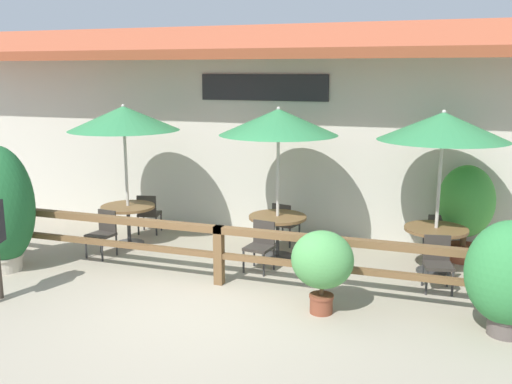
{
  "coord_description": "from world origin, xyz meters",
  "views": [
    {
      "loc": [
        3.32,
        -6.86,
        3.31
      ],
      "look_at": [
        0.44,
        1.56,
        1.42
      ],
      "focal_mm": 40.0,
      "sensor_mm": 36.0,
      "label": 1
    }
  ],
  "objects_px": {
    "chair_middle_streetside": "(261,244)",
    "chair_middle_wallside": "(285,222)",
    "dining_table_middle": "(278,224)",
    "dining_table_far": "(436,237)",
    "chair_near_wallside": "(149,212)",
    "potted_plant_broad_leaf": "(322,262)",
    "dining_table_near": "(128,213)",
    "chair_far_streetside": "(438,261)",
    "potted_plant_small_flowering": "(466,206)",
    "chair_far_wallside": "(437,233)",
    "patio_umbrella_far": "(443,126)",
    "patio_umbrella_near": "(124,118)",
    "patio_umbrella_middle": "(278,122)",
    "chair_near_streetside": "(103,231)",
    "potted_plant_tall_tropical": "(510,275)"
  },
  "relations": [
    {
      "from": "chair_near_wallside",
      "to": "potted_plant_small_flowering",
      "type": "xyz_separation_m",
      "value": [
        6.15,
        0.31,
        0.53
      ]
    },
    {
      "from": "chair_near_wallside",
      "to": "potted_plant_tall_tropical",
      "type": "xyz_separation_m",
      "value": [
        6.64,
        -2.65,
        0.34
      ]
    },
    {
      "from": "dining_table_near",
      "to": "patio_umbrella_far",
      "type": "distance_m",
      "value": 5.98
    },
    {
      "from": "dining_table_middle",
      "to": "potted_plant_broad_leaf",
      "type": "bearing_deg",
      "value": -59.1
    },
    {
      "from": "dining_table_middle",
      "to": "chair_middle_streetside",
      "type": "distance_m",
      "value": 0.78
    },
    {
      "from": "dining_table_middle",
      "to": "chair_middle_streetside",
      "type": "relative_size",
      "value": 1.24
    },
    {
      "from": "dining_table_middle",
      "to": "chair_far_streetside",
      "type": "height_order",
      "value": "chair_far_streetside"
    },
    {
      "from": "chair_far_wallside",
      "to": "potted_plant_tall_tropical",
      "type": "xyz_separation_m",
      "value": [
        0.93,
        -2.92,
        0.34
      ]
    },
    {
      "from": "chair_middle_streetside",
      "to": "patio_umbrella_far",
      "type": "height_order",
      "value": "patio_umbrella_far"
    },
    {
      "from": "dining_table_middle",
      "to": "chair_far_wallside",
      "type": "xyz_separation_m",
      "value": [
        2.74,
        0.87,
        -0.16
      ]
    },
    {
      "from": "chair_near_wallside",
      "to": "chair_far_streetside",
      "type": "xyz_separation_m",
      "value": [
        5.75,
        -1.31,
        0.0
      ]
    },
    {
      "from": "chair_middle_streetside",
      "to": "potted_plant_small_flowering",
      "type": "relative_size",
      "value": 0.49
    },
    {
      "from": "dining_table_middle",
      "to": "dining_table_far",
      "type": "relative_size",
      "value": 1.0
    },
    {
      "from": "potted_plant_broad_leaf",
      "to": "chair_near_wallside",
      "type": "bearing_deg",
      "value": 147.09
    },
    {
      "from": "patio_umbrella_near",
      "to": "dining_table_near",
      "type": "bearing_deg",
      "value": -90.0
    },
    {
      "from": "dining_table_middle",
      "to": "potted_plant_small_flowering",
      "type": "xyz_separation_m",
      "value": [
        3.18,
        0.91,
        0.37
      ]
    },
    {
      "from": "chair_middle_wallside",
      "to": "potted_plant_broad_leaf",
      "type": "xyz_separation_m",
      "value": [
        1.37,
        -2.91,
        0.28
      ]
    },
    {
      "from": "chair_middle_wallside",
      "to": "potted_plant_tall_tropical",
      "type": "relative_size",
      "value": 0.55
    },
    {
      "from": "patio_umbrella_near",
      "to": "potted_plant_tall_tropical",
      "type": "height_order",
      "value": "patio_umbrella_near"
    },
    {
      "from": "patio_umbrella_middle",
      "to": "chair_far_streetside",
      "type": "xyz_separation_m",
      "value": [
        2.78,
        -0.71,
        -1.99
      ]
    },
    {
      "from": "chair_far_wallside",
      "to": "potted_plant_small_flowering",
      "type": "bearing_deg",
      "value": 173.4
    },
    {
      "from": "chair_middle_wallside",
      "to": "chair_far_wallside",
      "type": "xyz_separation_m",
      "value": [
        2.82,
        0.11,
        0.0
      ]
    },
    {
      "from": "chair_middle_wallside",
      "to": "patio_umbrella_far",
      "type": "relative_size",
      "value": 0.31
    },
    {
      "from": "chair_middle_streetside",
      "to": "chair_far_streetside",
      "type": "xyz_separation_m",
      "value": [
        2.85,
        0.04,
        0.0
      ]
    },
    {
      "from": "dining_table_near",
      "to": "chair_near_streetside",
      "type": "height_order",
      "value": "chair_near_streetside"
    },
    {
      "from": "chair_near_wallside",
      "to": "chair_far_wallside",
      "type": "height_order",
      "value": "same"
    },
    {
      "from": "patio_umbrella_far",
      "to": "dining_table_middle",
      "type": "bearing_deg",
      "value": -178.31
    },
    {
      "from": "chair_near_wallside",
      "to": "dining_table_far",
      "type": "xyz_separation_m",
      "value": [
        5.69,
        -0.52,
        0.16
      ]
    },
    {
      "from": "patio_umbrella_near",
      "to": "dining_table_far",
      "type": "distance_m",
      "value": 5.98
    },
    {
      "from": "chair_near_streetside",
      "to": "chair_far_wallside",
      "type": "height_order",
      "value": "same"
    },
    {
      "from": "chair_middle_streetside",
      "to": "chair_middle_wallside",
      "type": "xyz_separation_m",
      "value": [
        -0.02,
        1.51,
        0.0
      ]
    },
    {
      "from": "chair_middle_streetside",
      "to": "potted_plant_tall_tropical",
      "type": "relative_size",
      "value": 0.55
    },
    {
      "from": "potted_plant_tall_tropical",
      "to": "dining_table_middle",
      "type": "bearing_deg",
      "value": 150.81
    },
    {
      "from": "patio_umbrella_near",
      "to": "potted_plant_tall_tropical",
      "type": "bearing_deg",
      "value": -15.77
    },
    {
      "from": "patio_umbrella_near",
      "to": "potted_plant_small_flowering",
      "type": "bearing_deg",
      "value": 10.03
    },
    {
      "from": "patio_umbrella_middle",
      "to": "dining_table_far",
      "type": "bearing_deg",
      "value": 1.69
    },
    {
      "from": "dining_table_near",
      "to": "chair_middle_streetside",
      "type": "bearing_deg",
      "value": -11.32
    },
    {
      "from": "patio_umbrella_middle",
      "to": "potted_plant_small_flowering",
      "type": "relative_size",
      "value": 1.58
    },
    {
      "from": "chair_near_streetside",
      "to": "chair_far_wallside",
      "type": "bearing_deg",
      "value": 26.27
    },
    {
      "from": "patio_umbrella_middle",
      "to": "chair_far_streetside",
      "type": "distance_m",
      "value": 3.49
    },
    {
      "from": "chair_near_wallside",
      "to": "potted_plant_broad_leaf",
      "type": "bearing_deg",
      "value": 134.08
    },
    {
      "from": "chair_middle_streetside",
      "to": "patio_umbrella_middle",
      "type": "bearing_deg",
      "value": 93.72
    },
    {
      "from": "dining_table_middle",
      "to": "chair_middle_streetside",
      "type": "bearing_deg",
      "value": -95.22
    },
    {
      "from": "patio_umbrella_middle",
      "to": "dining_table_middle",
      "type": "xyz_separation_m",
      "value": [
        0.0,
        0.0,
        -1.83
      ]
    },
    {
      "from": "potted_plant_broad_leaf",
      "to": "potted_plant_small_flowering",
      "type": "relative_size",
      "value": 0.69
    },
    {
      "from": "chair_near_wallside",
      "to": "potted_plant_broad_leaf",
      "type": "height_order",
      "value": "potted_plant_broad_leaf"
    },
    {
      "from": "chair_far_wallside",
      "to": "dining_table_middle",
      "type": "bearing_deg",
      "value": 6.05
    },
    {
      "from": "chair_middle_wallside",
      "to": "patio_umbrella_middle",
      "type": "bearing_deg",
      "value": 110.35
    },
    {
      "from": "potted_plant_broad_leaf",
      "to": "potted_plant_small_flowering",
      "type": "bearing_deg",
      "value": 58.26
    },
    {
      "from": "chair_middle_streetside",
      "to": "dining_table_near",
      "type": "bearing_deg",
      "value": 177.62
    }
  ]
}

